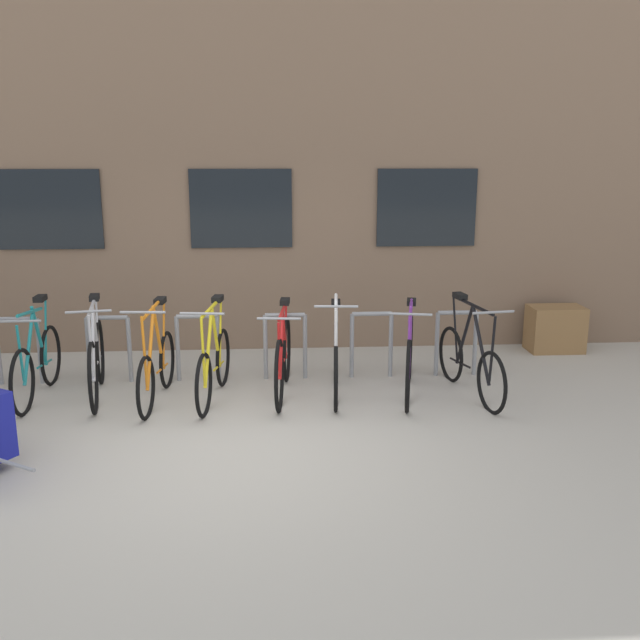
# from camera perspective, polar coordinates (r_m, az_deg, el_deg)

# --- Properties ---
(ground_plane) EXTENTS (42.00, 42.00, 0.00)m
(ground_plane) POSITION_cam_1_polar(r_m,az_deg,el_deg) (6.43, -7.28, -10.07)
(ground_plane) COLOR #B2ADA0
(storefront_building) EXTENTS (28.00, 5.14, 5.14)m
(storefront_building) POSITION_cam_1_polar(r_m,az_deg,el_deg) (11.65, -5.96, 13.40)
(storefront_building) COLOR #7A604C
(storefront_building) RESTS_ON ground
(bike_rack) EXTENTS (6.51, 0.05, 0.78)m
(bike_rack) POSITION_cam_1_polar(r_m,az_deg,el_deg) (8.11, -9.93, -1.70)
(bike_rack) COLOR gray
(bike_rack) RESTS_ON ground
(bicycle_silver) EXTENTS (0.46, 1.72, 1.07)m
(bicycle_silver) POSITION_cam_1_polar(r_m,az_deg,el_deg) (7.87, -17.75, -3.07)
(bicycle_silver) COLOR black
(bicycle_silver) RESTS_ON ground
(bicycle_orange) EXTENTS (0.44, 1.61, 1.09)m
(bicycle_orange) POSITION_cam_1_polar(r_m,az_deg,el_deg) (7.56, -13.15, -3.69)
(bicycle_orange) COLOR black
(bicycle_orange) RESTS_ON ground
(bicycle_red) EXTENTS (0.44, 1.75, 1.01)m
(bicycle_red) POSITION_cam_1_polar(r_m,az_deg,el_deg) (7.58, -3.02, -3.09)
(bicycle_red) COLOR black
(bicycle_red) RESTS_ON ground
(bicycle_black) EXTENTS (0.44, 1.68, 1.07)m
(bicycle_black) POSITION_cam_1_polar(r_m,az_deg,el_deg) (7.71, 12.12, -3.30)
(bicycle_black) COLOR black
(bicycle_black) RESTS_ON ground
(bicycle_teal) EXTENTS (0.44, 1.65, 1.07)m
(bicycle_teal) POSITION_cam_1_polar(r_m,az_deg,el_deg) (8.04, -22.05, -3.26)
(bicycle_teal) COLOR black
(bicycle_teal) RESTS_ON ground
(bicycle_yellow) EXTENTS (0.44, 1.63, 1.07)m
(bicycle_yellow) POSITION_cam_1_polar(r_m,az_deg,el_deg) (7.51, -8.64, -3.58)
(bicycle_yellow) COLOR black
(bicycle_yellow) RESTS_ON ground
(bicycle_white) EXTENTS (0.44, 1.67, 1.10)m
(bicycle_white) POSITION_cam_1_polar(r_m,az_deg,el_deg) (7.59, 1.29, -3.22)
(bicycle_white) COLOR black
(bicycle_white) RESTS_ON ground
(bicycle_purple) EXTENTS (0.53, 1.81, 1.02)m
(bicycle_purple) POSITION_cam_1_polar(r_m,az_deg,el_deg) (7.67, 7.29, -2.97)
(bicycle_purple) COLOR black
(bicycle_purple) RESTS_ON ground
(planter_box) EXTENTS (0.70, 0.44, 0.60)m
(planter_box) POSITION_cam_1_polar(r_m,az_deg,el_deg) (9.75, 18.60, -0.68)
(planter_box) COLOR olive
(planter_box) RESTS_ON ground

